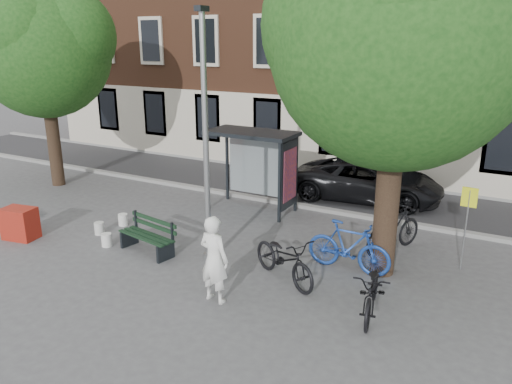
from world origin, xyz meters
The scene contains 22 objects.
ground centered at (0.00, 0.00, 0.00)m, with size 90.00×90.00×0.00m, color #4C4C4F.
road centered at (0.00, 7.00, 0.01)m, with size 40.00×4.00×0.01m, color #28282B.
curb_near centered at (0.00, 5.00, 0.06)m, with size 40.00×0.25×0.12m, color gray.
curb_far centered at (0.00, 9.00, 0.06)m, with size 40.00×0.25×0.12m, color gray.
building_row centered at (0.00, 13.00, 7.00)m, with size 30.00×8.00×14.00m, color brown.
lamppost centered at (0.00, 0.00, 2.78)m, with size 0.28×0.35×6.11m.
tree_right centered at (4.01, 1.38, 5.62)m, with size 5.76×5.60×8.20m.
tree_left centered at (-8.99, 2.88, 5.22)m, with size 5.18×4.86×7.40m.
bus_shelter centered at (-0.61, 4.11, 1.92)m, with size 2.85×1.45×2.62m.
painter centered at (1.20, -1.57, 0.97)m, with size 0.71×0.46×1.94m, color white.
bench centered at (-1.74, -0.27, 0.41)m, with size 1.81×0.87×0.90m.
bike_a centered at (2.11, -0.03, 0.57)m, with size 0.76×2.18×1.14m, color black.
bike_b centered at (3.24, 1.19, 0.63)m, with size 0.59×2.09×1.26m, color #1C409B.
bike_c centered at (4.33, -0.50, 0.53)m, with size 0.70×2.00×1.05m, color black.
bike_d centered at (3.91, 2.88, 0.62)m, with size 0.58×2.06×1.24m, color black.
car_dark centered at (2.02, 6.86, 0.70)m, with size 2.34×5.07×1.41m, color black.
red_stand centered at (-5.52, -1.28, 0.45)m, with size 0.90×0.60×0.90m, color #A22215.
blue_crate centered at (-6.80, -0.13, 0.10)m, with size 0.55×0.40×0.20m, color #202596.
bucket_a centered at (-3.82, 0.02, 0.18)m, with size 0.28×0.28×0.36m, color silver.
bucket_b centered at (-3.00, -0.52, 0.18)m, with size 0.28×0.28×0.36m, color white.
bucket_c centered at (-3.72, 0.88, 0.18)m, with size 0.28×0.28×0.36m, color white.
notice_sign centered at (5.65, 2.59, 1.56)m, with size 0.36×0.06×2.10m.
Camera 1 is at (6.60, -9.58, 5.44)m, focal length 35.00 mm.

